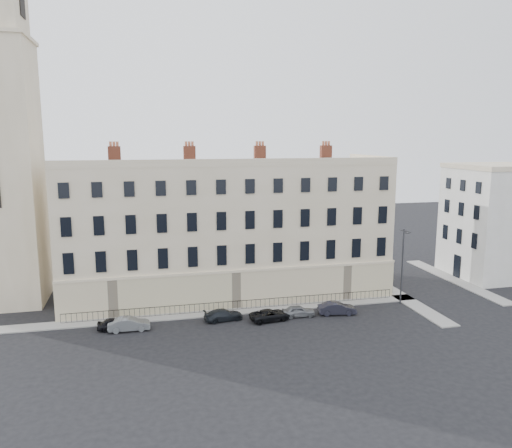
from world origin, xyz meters
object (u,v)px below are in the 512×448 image
object	(u,v)px
car_d	(270,315)
car_f	(337,308)
car_b	(129,324)
streetlamp	(402,263)
car_c	(223,315)
car_a	(116,324)
car_e	(298,311)

from	to	relation	value
car_d	car_f	bearing A→B (deg)	-98.37
car_b	streetlamp	xyz separation A→B (m)	(28.69, 1.05, 3.98)
car_c	car_d	xyz separation A→B (m)	(4.49, -1.08, -0.00)
car_f	streetlamp	distance (m)	9.04
car_c	streetlamp	xyz separation A→B (m)	(19.62, 0.44, 4.05)
car_a	car_b	world-z (taller)	car_b
car_c	car_f	distance (m)	11.66
car_e	car_f	xyz separation A→B (m)	(4.04, -0.30, 0.06)
car_a	car_f	size ratio (longest dim) A/B	0.87
car_e	car_b	bearing A→B (deg)	92.55
car_b	car_f	xyz separation A→B (m)	(20.69, -0.37, 0.00)
car_e	car_f	distance (m)	4.05
car_e	car_c	bearing A→B (deg)	87.66
car_c	car_e	xyz separation A→B (m)	(7.58, -0.68, 0.01)
streetlamp	car_e	bearing A→B (deg)	168.35
car_f	car_a	bearing A→B (deg)	96.14
car_c	car_e	bearing A→B (deg)	-103.13
car_b	car_c	world-z (taller)	car_b
car_d	car_a	bearing A→B (deg)	77.05
car_e	streetlamp	size ratio (longest dim) A/B	0.41
car_d	streetlamp	xyz separation A→B (m)	(15.12, 1.52, 4.05)
car_a	car_c	xyz separation A→B (m)	(10.30, 0.10, -0.01)
car_c	car_e	world-z (taller)	car_e
car_e	car_d	bearing A→B (deg)	100.17
car_f	streetlamp	xyz separation A→B (m)	(8.00, 1.43, 3.98)
car_a	car_c	world-z (taller)	car_a
car_c	car_e	distance (m)	7.61
car_c	streetlamp	distance (m)	20.04
car_a	car_d	bearing A→B (deg)	-92.84
car_c	car_f	world-z (taller)	car_f
car_a	streetlamp	size ratio (longest dim) A/B	0.41
car_b	streetlamp	size ratio (longest dim) A/B	0.47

